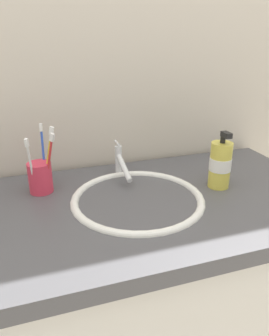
% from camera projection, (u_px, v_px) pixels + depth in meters
% --- Properties ---
extents(tiled_wall_back, '(2.44, 0.04, 2.40)m').
position_uv_depth(tiled_wall_back, '(104.00, 59.00, 1.12)').
color(tiled_wall_back, beige).
rests_on(tiled_wall_back, ground).
extents(vanity_counter, '(1.24, 0.62, 0.82)m').
position_uv_depth(vanity_counter, '(136.00, 307.00, 1.12)').
color(vanity_counter, silver).
rests_on(vanity_counter, ground).
extents(sink_basin, '(0.40, 0.40, 0.10)m').
position_uv_depth(sink_basin, '(138.00, 209.00, 0.98)').
color(sink_basin, white).
rests_on(sink_basin, vanity_counter).
extents(faucet, '(0.02, 0.17, 0.11)m').
position_uv_depth(faucet, '(121.00, 162.00, 1.11)').
color(faucet, silver).
rests_on(faucet, sink_basin).
extents(toothbrush_cup, '(0.07, 0.07, 0.10)m').
position_uv_depth(toothbrush_cup, '(40.00, 177.00, 1.00)').
color(toothbrush_cup, '#D8334C').
rests_on(toothbrush_cup, vanity_counter).
extents(toothbrush_white, '(0.02, 0.03, 0.18)m').
position_uv_depth(toothbrush_white, '(31.00, 163.00, 0.95)').
color(toothbrush_white, white).
rests_on(toothbrush_white, toothbrush_cup).
extents(toothbrush_yellow, '(0.05, 0.03, 0.21)m').
position_uv_depth(toothbrush_yellow, '(48.00, 156.00, 0.97)').
color(toothbrush_yellow, yellow).
rests_on(toothbrush_yellow, toothbrush_cup).
extents(toothbrush_blue, '(0.02, 0.03, 0.20)m').
position_uv_depth(toothbrush_blue, '(43.00, 152.00, 1.01)').
color(toothbrush_blue, blue).
rests_on(toothbrush_blue, toothbrush_cup).
extents(toothbrush_red, '(0.05, 0.05, 0.19)m').
position_uv_depth(toothbrush_red, '(49.00, 160.00, 0.96)').
color(toothbrush_red, red).
rests_on(toothbrush_red, toothbrush_cup).
extents(soap_dispenser, '(0.07, 0.07, 0.19)m').
position_uv_depth(soap_dispenser, '(220.00, 164.00, 1.02)').
color(soap_dispenser, '#DBCC4C').
rests_on(soap_dispenser, vanity_counter).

